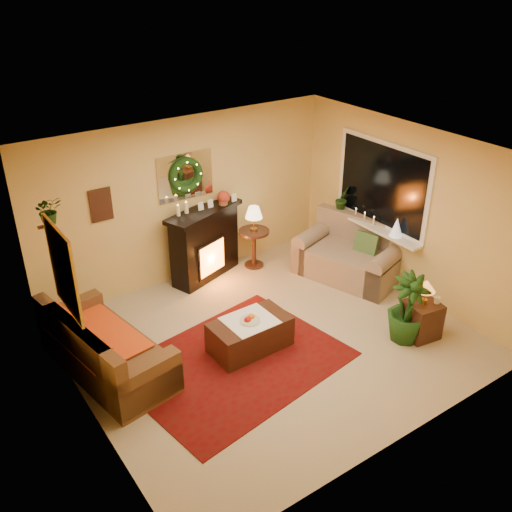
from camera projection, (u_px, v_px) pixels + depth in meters
floor at (271, 340)px, 7.78m from camera, size 5.00×5.00×0.00m
ceiling at (273, 157)px, 6.56m from camera, size 5.00×5.00×0.00m
wall_back at (186, 200)px, 8.80m from camera, size 5.00×5.00×0.00m
wall_front at (408, 345)px, 5.53m from camera, size 5.00×5.00×0.00m
wall_left at (77, 320)px, 5.91m from camera, size 4.50×4.50×0.00m
wall_right at (408, 211)px, 8.42m from camera, size 4.50×4.50×0.00m
area_rug at (235, 363)px, 7.34m from camera, size 2.95×2.39×0.01m
sofa at (106, 342)px, 7.02m from camera, size 1.16×2.07×0.84m
red_throw at (97, 336)px, 7.10m from camera, size 0.82×1.33×0.02m
fireplace at (205, 246)px, 9.09m from camera, size 1.27×0.75×1.11m
poinsettia at (223, 197)px, 8.92m from camera, size 0.20×0.20×0.20m
mantel_candle_a at (178, 211)px, 8.54m from camera, size 0.06×0.06×0.18m
mantel_candle_b at (186, 208)px, 8.63m from camera, size 0.06×0.06×0.19m
mantel_mirror at (185, 176)px, 8.60m from camera, size 0.92×0.02×0.72m
wreath at (186, 175)px, 8.56m from camera, size 0.55×0.11×0.55m
wall_art at (101, 205)px, 7.99m from camera, size 0.32×0.03×0.48m
gold_mirror at (63, 270)px, 5.93m from camera, size 0.03×0.84×1.00m
hanging_plant at (51, 223)px, 6.44m from camera, size 0.33×0.28×0.36m
loveseat at (349, 253)px, 9.13m from camera, size 1.38×1.83×0.94m
window_frame at (382, 185)px, 8.70m from camera, size 0.03×1.86×1.36m
window_glass at (382, 185)px, 8.69m from camera, size 0.02×1.70×1.22m
window_sill at (373, 227)px, 8.97m from camera, size 0.22×1.86×0.04m
mini_tree at (397, 227)px, 8.55m from camera, size 0.19×0.19×0.29m
sill_plant at (342, 200)px, 9.38m from camera, size 0.30×0.24×0.56m
side_table_round at (254, 248)px, 9.49m from camera, size 0.64×0.64×0.66m
lamp_cream at (254, 218)px, 9.22m from camera, size 0.28×0.28×0.43m
end_table_square at (422, 319)px, 7.75m from camera, size 0.48×0.48×0.52m
lamp_tiffany at (426, 289)px, 7.54m from camera, size 0.26×0.26×0.38m
coffee_table at (250, 335)px, 7.52m from camera, size 1.06×0.60×0.44m
fruit_bowl at (250, 321)px, 7.38m from camera, size 0.27×0.27×0.06m
floor_palm at (408, 311)px, 7.61m from camera, size 1.97×1.97×2.91m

